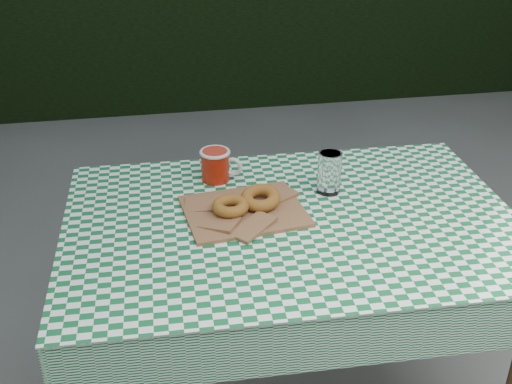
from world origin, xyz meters
TOP-DOWN VIEW (x-y plane):
  - table at (-0.15, 0.07)m, footprint 1.23×0.83m
  - tablecloth at (-0.15, 0.07)m, footprint 1.25×0.85m
  - paper_bag at (-0.28, 0.13)m, footprint 0.35×0.29m
  - bagel_front at (-0.32, 0.12)m, footprint 0.13×0.13m
  - bagel_back at (-0.23, 0.15)m, footprint 0.14×0.14m
  - coffee_mug at (-0.33, 0.34)m, footprint 0.22×0.22m
  - drinking_glass at (-0.02, 0.21)m, footprint 0.08×0.08m

SIDE VIEW (x-z plane):
  - table at x=-0.15m, z-range 0.00..0.75m
  - tablecloth at x=-0.15m, z-range 0.75..0.76m
  - paper_bag at x=-0.28m, z-range 0.76..0.77m
  - bagel_front at x=-0.32m, z-range 0.77..0.80m
  - bagel_back at x=-0.23m, z-range 0.77..0.81m
  - coffee_mug at x=-0.33m, z-range 0.76..0.85m
  - drinking_glass at x=-0.02m, z-range 0.76..0.88m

